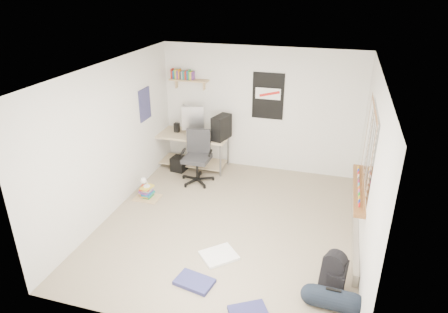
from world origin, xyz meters
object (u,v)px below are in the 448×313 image
(backpack, at_px, (334,272))
(duffel_bag, at_px, (332,298))
(desk, at_px, (191,150))
(office_chair, at_px, (197,159))
(book_stack, at_px, (147,191))

(backpack, xyz_separation_m, duffel_bag, (0.01, -0.41, -0.06))
(desk, bearing_deg, office_chair, -60.22)
(office_chair, xyz_separation_m, backpack, (2.67, -2.23, -0.29))
(office_chair, height_order, backpack, office_chair)
(backpack, xyz_separation_m, book_stack, (-3.32, 1.36, -0.05))
(desk, height_order, backpack, desk)
(desk, relative_size, office_chair, 1.54)
(book_stack, bearing_deg, office_chair, 52.70)
(duffel_bag, xyz_separation_m, book_stack, (-3.33, 1.77, 0.01))
(desk, relative_size, backpack, 3.99)
(desk, distance_m, backpack, 4.18)
(desk, relative_size, book_stack, 3.92)
(office_chair, height_order, book_stack, office_chair)
(backpack, bearing_deg, duffel_bag, -71.08)
(office_chair, bearing_deg, backpack, -48.98)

